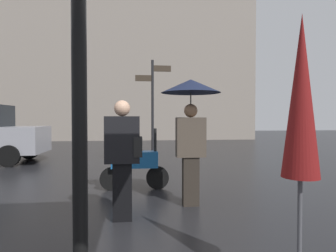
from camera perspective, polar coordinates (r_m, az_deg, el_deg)
folded_patio_umbrella_near at (r=2.48m, az=25.09°, el=2.72°), size 0.41×0.41×2.26m
pedestrian_with_umbrella at (r=4.68m, az=4.58°, el=3.65°), size 0.98×0.98×2.07m
pedestrian_with_bag at (r=4.05m, az=-8.94°, el=-5.27°), size 0.52×0.24×1.69m
parked_scooter at (r=5.81m, az=-7.15°, el=-7.22°), size 1.38×0.32×1.23m
street_signpost at (r=8.65m, az=-3.07°, el=4.79°), size 1.08×0.08×3.20m
building_block at (r=20.83m, az=-8.40°, el=18.12°), size 17.59×2.55×14.81m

